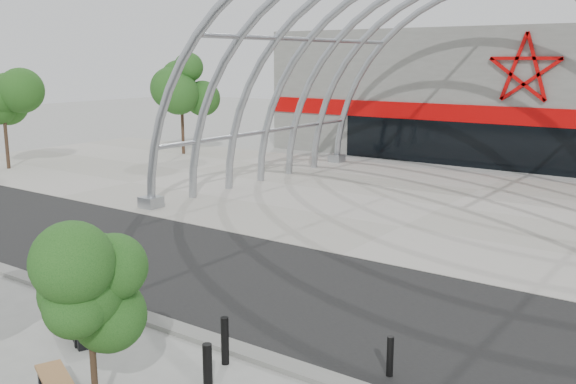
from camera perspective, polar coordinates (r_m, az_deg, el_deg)
ground at (r=15.54m, az=-8.83°, el=-11.92°), size 140.00×140.00×0.00m
road at (r=18.00m, az=-0.94°, el=-8.36°), size 140.00×7.00×0.02m
forecourt at (r=28.16m, az=13.78°, el=-1.25°), size 60.00×17.00×0.04m
kerb at (r=15.36m, az=-9.50°, el=-12.00°), size 60.00×0.50×0.12m
arena_building at (r=44.71m, az=22.83°, el=8.04°), size 34.00×15.24×8.00m
vault_canopy at (r=28.16m, az=13.78°, el=-1.26°), size 20.80×15.80×20.36m
street_tree_1 at (r=11.42m, az=-17.33°, el=-8.04°), size 1.44×1.44×3.40m
bench_0 at (r=15.83m, az=-18.23°, el=-11.11°), size 2.08×1.28×0.44m
bollard_0 at (r=16.97m, az=-15.40°, el=-8.45°), size 0.15×0.15×0.93m
bollard_1 at (r=18.35m, az=-16.56°, el=-6.68°), size 0.18×0.18×1.10m
bollard_2 at (r=13.61m, az=-5.63°, el=-13.02°), size 0.16×0.16×1.02m
bollard_3 at (r=12.34m, az=-7.15°, el=-15.60°), size 0.18×0.18×1.11m
bollard_4 at (r=13.25m, az=9.06°, el=-14.26°), size 0.14×0.14×0.86m
bg_tree_0 at (r=42.56m, az=-9.48°, el=9.52°), size 3.00×3.00×6.45m
bg_tree_2 at (r=39.62m, az=-24.02°, el=7.38°), size 2.55×2.55×5.38m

